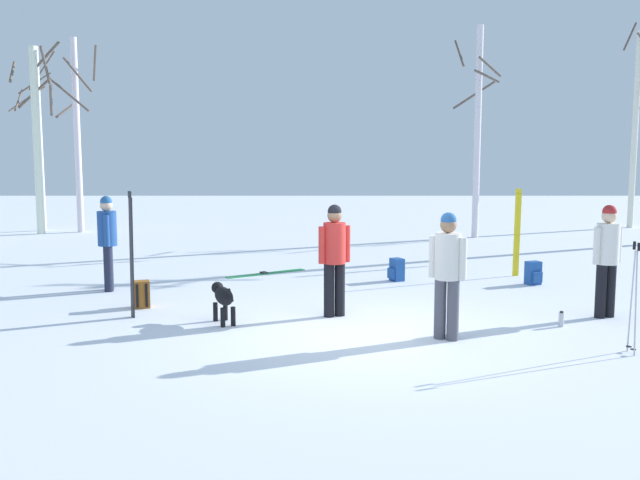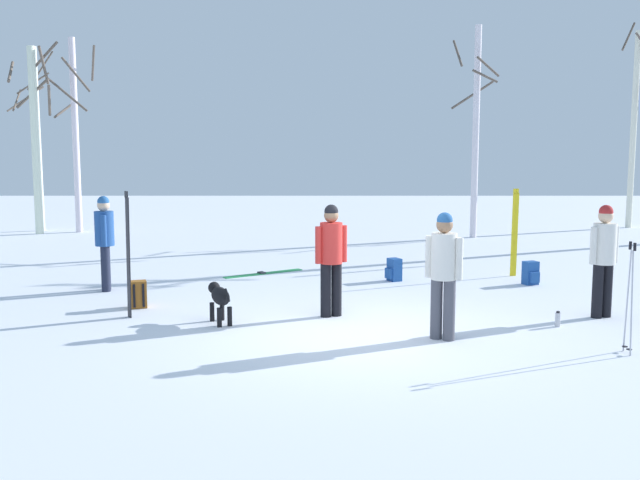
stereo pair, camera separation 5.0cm
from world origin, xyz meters
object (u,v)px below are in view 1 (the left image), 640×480
Objects in this scene: ski_pair_planted_1 at (129,255)px; birch_tree_2 at (35,133)px; ski_pair_planted_0 at (515,233)px; dog at (221,297)px; birch_tree_5 at (633,125)px; person_2 at (332,253)px; water_bottle_0 at (559,319)px; ski_pair_lying_0 at (264,273)px; birch_tree_1 at (37,134)px; person_0 at (605,253)px; ski_poles_0 at (632,294)px; backpack_0 at (395,270)px; birch_tree_4 at (475,128)px; person_1 at (445,267)px; birch_tree_3 at (75,131)px; backpack_1 at (531,273)px; backpack_2 at (139,295)px; person_3 at (105,237)px.

birch_tree_2 is (-5.63, 10.95, 2.06)m from ski_pair_planted_1.
dog is at bearing -143.66° from ski_pair_planted_0.
birch_tree_5 is at bearing 48.29° from dog.
person_2 reaches higher than water_bottle_0.
dog is 0.53× the size of ski_pair_lying_0.
birch_tree_1 reaches higher than ski_pair_planted_0.
person_0 is 1.22× the size of ski_poles_0.
person_2 is 3.90× the size of backpack_0.
person_2 is at bearing 14.57° from dog.
water_bottle_0 is at bearing -96.57° from ski_pair_planted_0.
dog is at bearing -176.42° from person_0.
backpack_0 is at bearing 49.48° from dog.
ski_pair_planted_1 is at bearing -63.47° from birch_tree_1.
water_bottle_0 is at bearing -95.48° from birch_tree_4.
person_1 is 0.29× the size of birch_tree_3.
backpack_0 is at bearing 92.73° from person_1.
backpack_1 is at bearing 21.45° from ski_pair_planted_1.
birch_tree_4 is at bearing 51.67° from backpack_2.
birch_tree_3 is at bearing 129.89° from ski_pair_lying_0.
backpack_0 is (1.27, 2.98, -0.77)m from person_2.
backpack_0 is at bearing 10.28° from person_3.
birch_tree_3 is at bearing 135.94° from person_0.
person_1 is at bearing -54.26° from birch_tree_3.
birch_tree_4 reaches higher than backpack_0.
ski_pair_planted_1 reaches higher than water_bottle_0.
dog is 17.70m from birch_tree_5.
person_1 is 0.30× the size of birch_tree_2.
person_1 is at bearing -114.90° from ski_pair_planted_0.
ski_poles_0 is at bearing -64.32° from backpack_0.
birch_tree_3 is (-7.61, 11.28, 2.11)m from person_2.
backpack_1 is at bearing -37.21° from birch_tree_3.
person_3 reaches higher than ski_pair_lying_0.
person_3 is 0.89× the size of ski_pair_planted_1.
backpack_1 is at bearing 59.34° from person_1.
birch_tree_1 reaches higher than ski_pair_planted_1.
backpack_1 is 0.07× the size of birch_tree_3.
backpack_1 reaches higher than water_bottle_0.
backpack_1 is 0.07× the size of birch_tree_5.
birch_tree_2 is (-9.95, 7.88, 2.80)m from backpack_0.
person_0 is 0.89× the size of ski_pair_planted_1.
backpack_0 is at bearing -132.12° from birch_tree_5.
dog is at bearing 163.56° from person_1.
backpack_2 is 11.94m from birch_tree_3.
person_0 is 7.28m from backpack_2.
person_3 reaches higher than backpack_0.
dog is at bearing -45.55° from person_3.
backpack_0 is at bearing -43.06° from birch_tree_3.
ski_pair_planted_1 is at bearing -179.75° from person_0.
birch_tree_1 is at bearing 161.65° from birch_tree_3.
birch_tree_3 reaches higher than ski_pair_planted_1.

